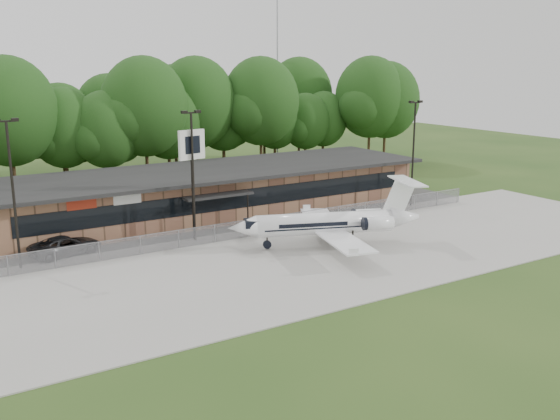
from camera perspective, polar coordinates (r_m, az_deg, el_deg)
ground at (r=39.10m, az=9.22°, el=-7.45°), size 160.00×160.00×0.00m
apron at (r=45.06m, az=2.55°, el=-4.40°), size 64.00×18.00×0.08m
parking_lot at (r=54.56m, az=-4.26°, el=-1.25°), size 50.00×9.00×0.06m
terminal at (r=57.94m, az=-6.34°, el=1.75°), size 41.00×11.65×4.30m
fence at (r=50.54m, az=-1.91°, el=-1.54°), size 46.00×0.04×1.52m
treeline at (r=73.77m, az=-12.58°, el=8.19°), size 72.00×12.00×15.00m
radio_mast at (r=88.45m, az=-0.24°, el=12.57°), size 0.20×0.20×25.00m
light_pole_left at (r=45.01m, az=-23.28°, el=2.29°), size 1.55×0.30×10.23m
light_pole_mid at (r=48.56m, az=-7.98°, el=4.00°), size 1.55×0.30×10.23m
light_pole_right at (r=61.43m, az=12.12°, el=5.79°), size 1.55×0.30×10.23m
business_jet at (r=47.54m, az=4.71°, el=-1.25°), size 14.82×13.25×5.06m
suv at (r=48.24m, az=-19.00°, el=-3.09°), size 5.59×3.53×1.44m
pole_sign at (r=48.75m, az=-8.05°, el=4.87°), size 2.29×0.69×8.73m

